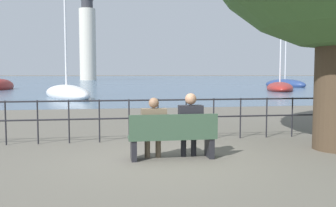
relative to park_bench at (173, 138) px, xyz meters
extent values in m
plane|color=#605B51|center=(0.00, 0.06, -0.43)|extent=(1000.00, 1000.00, 0.00)
cube|color=#47607A|center=(0.00, 161.08, -0.43)|extent=(600.00, 300.00, 0.01)
cube|color=#334C38|center=(0.00, 0.06, 0.00)|extent=(1.72, 0.45, 0.05)
cube|color=#334C38|center=(0.00, -0.14, 0.25)|extent=(1.72, 0.04, 0.45)
cube|color=black|center=(-0.76, 0.06, -0.23)|extent=(0.10, 0.41, 0.40)
cube|color=black|center=(0.76, 0.06, -0.23)|extent=(0.10, 0.41, 0.40)
cylinder|color=brown|center=(-0.47, 0.22, -0.20)|extent=(0.11, 0.11, 0.45)
cylinder|color=brown|center=(-0.26, 0.22, -0.20)|extent=(0.11, 0.11, 0.45)
cube|color=brown|center=(-0.37, 0.13, 0.07)|extent=(0.41, 0.26, 0.14)
cube|color=brown|center=(-0.37, 0.04, 0.30)|extent=(0.49, 0.24, 0.55)
sphere|color=#846047|center=(-0.37, 0.04, 0.68)|extent=(0.20, 0.20, 0.20)
cylinder|color=black|center=(0.26, 0.22, -0.20)|extent=(0.11, 0.11, 0.45)
cylinder|color=black|center=(0.47, 0.22, -0.20)|extent=(0.11, 0.11, 0.45)
cube|color=black|center=(0.37, 0.13, 0.07)|extent=(0.40, 0.26, 0.14)
cube|color=black|center=(0.37, 0.04, 0.32)|extent=(0.47, 0.24, 0.60)
sphere|color=#A87A5B|center=(0.37, 0.04, 0.75)|extent=(0.23, 0.23, 0.23)
cylinder|color=black|center=(-3.60, 2.09, 0.10)|extent=(0.04, 0.04, 1.05)
cylinder|color=black|center=(-2.88, 2.09, 0.10)|extent=(0.04, 0.04, 1.05)
cylinder|color=black|center=(-2.16, 2.09, 0.10)|extent=(0.04, 0.04, 1.05)
cylinder|color=black|center=(-1.44, 2.09, 0.10)|extent=(0.04, 0.04, 1.05)
cylinder|color=black|center=(-0.72, 2.09, 0.10)|extent=(0.04, 0.04, 1.05)
cylinder|color=black|center=(0.00, 2.09, 0.10)|extent=(0.04, 0.04, 1.05)
cylinder|color=black|center=(0.72, 2.09, 0.10)|extent=(0.04, 0.04, 1.05)
cylinder|color=black|center=(1.44, 2.09, 0.10)|extent=(0.04, 0.04, 1.05)
cylinder|color=black|center=(2.16, 2.09, 0.10)|extent=(0.04, 0.04, 1.05)
cylinder|color=black|center=(2.88, 2.09, 0.10)|extent=(0.04, 0.04, 1.05)
cylinder|color=black|center=(3.60, 2.09, 0.10)|extent=(0.04, 0.04, 1.05)
cylinder|color=black|center=(4.32, 2.09, 0.10)|extent=(0.04, 0.04, 1.05)
cylinder|color=black|center=(0.00, 2.09, 0.59)|extent=(15.84, 0.04, 0.04)
cylinder|color=black|center=(0.00, 2.09, 0.15)|extent=(15.84, 0.04, 0.04)
ellipsoid|color=white|center=(-4.03, 20.21, -0.17)|extent=(4.86, 7.74, 1.30)
cylinder|color=silver|center=(-4.03, 20.21, 5.83)|extent=(0.14, 0.14, 11.23)
ellipsoid|color=maroon|center=(16.13, 28.41, -0.18)|extent=(5.43, 8.43, 1.24)
cylinder|color=silver|center=(16.13, 28.41, 3.77)|extent=(0.14, 0.14, 7.16)
ellipsoid|color=maroon|center=(-12.49, 35.38, -0.10)|extent=(2.54, 6.93, 1.64)
ellipsoid|color=navy|center=(21.67, 38.28, -0.14)|extent=(4.23, 6.65, 1.44)
cylinder|color=silver|center=(21.67, 38.28, 3.44)|extent=(0.14, 0.14, 6.29)
cylinder|color=beige|center=(-5.93, 96.14, 9.07)|extent=(4.36, 4.36, 18.99)
cylinder|color=#2D2D33|center=(-5.93, 96.14, 19.72)|extent=(3.05, 3.05, 2.32)
camera|label=1|loc=(-1.28, -7.10, 1.24)|focal=40.00mm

